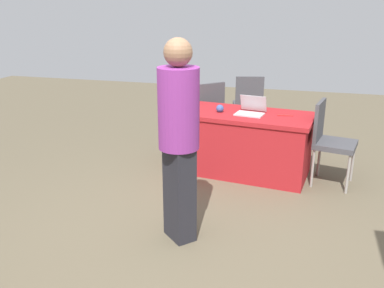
{
  "coord_description": "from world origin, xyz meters",
  "views": [
    {
      "loc": [
        -1.0,
        3.0,
        2.0
      ],
      "look_at": [
        -0.13,
        -0.13,
        0.9
      ],
      "focal_mm": 39.28,
      "sensor_mm": 36.0,
      "label": 1
    }
  ],
  "objects": [
    {
      "name": "chair_near_front",
      "position": [
        0.35,
        -2.62,
        0.55
      ],
      "size": [
        0.62,
        0.62,
        0.96
      ],
      "rotation": [
        0.0,
        0.0,
        3.92
      ],
      "color": "#9E9993",
      "rests_on": "ground"
    },
    {
      "name": "chair_back_row",
      "position": [
        -1.29,
        -1.75,
        0.55
      ],
      "size": [
        0.52,
        0.52,
        0.96
      ],
      "rotation": [
        0.0,
        0.0,
        1.37
      ],
      "color": "#9E9993",
      "rests_on": "ground"
    },
    {
      "name": "person_attendee_browsing",
      "position": [
        -0.01,
        -0.16,
        0.98
      ],
      "size": [
        0.48,
        0.48,
        1.75
      ],
      "rotation": [
        0.0,
        0.0,
        2.39
      ],
      "color": "#26262D",
      "rests_on": "ground"
    },
    {
      "name": "table_foreground",
      "position": [
        -0.33,
        -1.82,
        0.38
      ],
      "size": [
        1.65,
        0.96,
        0.75
      ],
      "rotation": [
        0.0,
        0.0,
        -0.12
      ],
      "color": "#AD1E23",
      "rests_on": "ground"
    },
    {
      "name": "yarn_ball",
      "position": [
        -0.02,
        -1.79,
        0.8
      ],
      "size": [
        0.09,
        0.09,
        0.09
      ],
      "primitive_type": "sphere",
      "color": "#3F5999",
      "rests_on": "table_foreground"
    },
    {
      "name": "scissors_red",
      "position": [
        -0.78,
        -1.83,
        0.76
      ],
      "size": [
        0.18,
        0.05,
        0.01
      ],
      "primitive_type": "cube",
      "rotation": [
        0.0,
        0.0,
        0.09
      ],
      "color": "red",
      "rests_on": "table_foreground"
    },
    {
      "name": "chair_aisle",
      "position": [
        -0.14,
        -3.32,
        0.55
      ],
      "size": [
        0.53,
        0.53,
        0.96
      ],
      "rotation": [
        0.0,
        0.0,
        3.38
      ],
      "color": "#9E9993",
      "rests_on": "ground"
    },
    {
      "name": "laptop_silver",
      "position": [
        -0.38,
        -1.8,
        0.79
      ],
      "size": [
        0.36,
        0.34,
        0.21
      ],
      "rotation": [
        0.0,
        0.0,
        -0.16
      ],
      "color": "silver",
      "rests_on": "table_foreground"
    },
    {
      "name": "ground_plane",
      "position": [
        0.0,
        0.0,
        0.0
      ],
      "size": [
        14.4,
        14.4,
        0.0
      ],
      "primitive_type": "plane",
      "color": "brown"
    }
  ]
}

